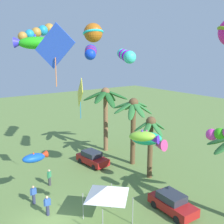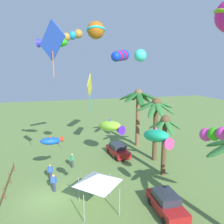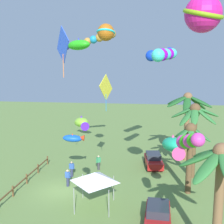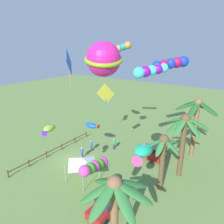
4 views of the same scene
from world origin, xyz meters
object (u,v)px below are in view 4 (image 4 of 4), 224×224
at_px(palm_tree_0, 197,113).
at_px(kite_fish_5, 92,125).
at_px(spectator_0, 82,153).
at_px(spectator_2, 114,144).
at_px(parked_car_1, 157,151).
at_px(kite_fish_3, 143,151).
at_px(kite_ball_10, 97,52).
at_px(kite_fish_7, 94,57).
at_px(palm_tree_2, 163,152).
at_px(kite_fish_8, 49,129).
at_px(kite_tube_9, 150,71).
at_px(kite_tube_2, 172,63).
at_px(palm_tree_1, 115,199).
at_px(kite_diamond_1, 106,94).
at_px(festival_tent, 82,161).
at_px(kite_tube_6, 120,48).
at_px(kite_ball_0, 104,59).
at_px(kite_tube_4, 95,166).
at_px(kite_diamond_11, 69,62).
at_px(parked_car_0, 107,204).
at_px(palm_tree_3, 184,130).

xyz_separation_m(palm_tree_0, kite_fish_5, (6.89, -11.58, -2.17)).
relative_size(spectator_0, spectator_2, 1.00).
distance_m(parked_car_1, kite_fish_3, 8.33).
bearing_deg(kite_ball_10, spectator_2, -162.17).
bearing_deg(kite_fish_7, palm_tree_2, 77.80).
height_order(spectator_2, kite_fish_8, kite_fish_8).
height_order(kite_fish_3, kite_tube_9, kite_tube_9).
bearing_deg(kite_tube_9, kite_tube_2, 179.88).
xyz_separation_m(parked_car_1, spectator_2, (1.78, -5.81, 0.06)).
distance_m(palm_tree_0, palm_tree_2, 9.07).
distance_m(kite_fish_7, kite_fish_8, 11.13).
bearing_deg(palm_tree_1, kite_fish_3, -166.23).
relative_size(palm_tree_0, kite_diamond_1, 2.46).
distance_m(kite_tube_2, kite_fish_8, 15.80).
distance_m(kite_diamond_1, kite_ball_10, 4.80).
xyz_separation_m(festival_tent, kite_tube_6, (-8.87, -1.05, 11.43)).
relative_size(parked_car_1, kite_tube_6, 1.22).
bearing_deg(kite_ball_0, kite_tube_4, -46.58).
xyz_separation_m(kite_tube_6, kite_tube_9, (4.36, 6.27, -2.00)).
bearing_deg(palm_tree_2, kite_tube_4, -9.00).
height_order(parked_car_1, kite_fish_3, kite_fish_3).
height_order(festival_tent, kite_fish_5, kite_fish_5).
height_order(kite_diamond_1, kite_diamond_11, kite_diamond_11).
distance_m(kite_fish_7, kite_diamond_11, 4.03).
distance_m(palm_tree_2, spectator_2, 10.35).
distance_m(parked_car_0, kite_fish_7, 16.18).
bearing_deg(kite_fish_3, palm_tree_1, 13.77).
xyz_separation_m(kite_tube_4, kite_fish_5, (-10.46, -9.38, -2.93)).
bearing_deg(parked_car_1, kite_fish_7, -62.60).
distance_m(kite_tube_4, kite_ball_10, 11.44).
relative_size(palm_tree_1, palm_tree_2, 1.12).
relative_size(palm_tree_0, kite_fish_7, 2.70).
xyz_separation_m(spectator_2, kite_ball_10, (5.30, 1.71, 12.73)).
distance_m(parked_car_1, kite_diamond_1, 10.83).
xyz_separation_m(kite_fish_3, kite_ball_10, (-0.18, -5.52, 8.95)).
height_order(palm_tree_1, kite_fish_3, palm_tree_1).
xyz_separation_m(palm_tree_1, parked_car_0, (-3.27, -3.06, -4.61)).
distance_m(parked_car_1, spectator_0, 9.98).
distance_m(palm_tree_3, kite_tube_4, 12.36).
height_order(spectator_0, festival_tent, festival_tent).
height_order(kite_tube_4, kite_fish_7, kite_fish_7).
bearing_deg(palm_tree_3, kite_tube_4, -10.20).
height_order(palm_tree_3, kite_tube_2, kite_tube_2).
bearing_deg(spectator_0, kite_diamond_1, 101.52).
xyz_separation_m(kite_ball_0, kite_tube_6, (-13.45, -7.68, 0.45)).
distance_m(palm_tree_1, kite_diamond_1, 12.52).
bearing_deg(kite_tube_2, kite_fish_7, -58.88).
relative_size(palm_tree_2, kite_tube_4, 2.14).
bearing_deg(kite_fish_8, parked_car_0, 109.77).
relative_size(palm_tree_0, palm_tree_3, 1.08).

